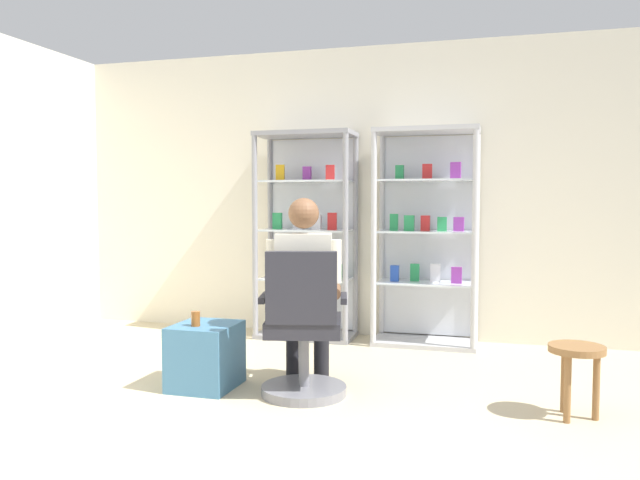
# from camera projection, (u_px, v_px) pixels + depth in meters

# --- Properties ---
(ground_plane) EXTENTS (7.20, 7.20, 0.00)m
(ground_plane) POSITION_uv_depth(u_px,v_px,m) (251.00, 457.00, 3.12)
(ground_plane) COLOR #C6B793
(back_wall) EXTENTS (6.00, 0.10, 2.70)m
(back_wall) POSITION_uv_depth(u_px,v_px,m) (371.00, 192.00, 5.91)
(back_wall) COLOR silver
(back_wall) RESTS_ON ground
(display_cabinet_left) EXTENTS (0.90, 0.45, 1.90)m
(display_cabinet_left) POSITION_uv_depth(u_px,v_px,m) (308.00, 234.00, 5.86)
(display_cabinet_left) COLOR gray
(display_cabinet_left) RESTS_ON ground
(display_cabinet_right) EXTENTS (0.90, 0.45, 1.90)m
(display_cabinet_right) POSITION_uv_depth(u_px,v_px,m) (427.00, 236.00, 5.56)
(display_cabinet_right) COLOR #B7B7BC
(display_cabinet_right) RESTS_ON ground
(office_chair) EXTENTS (0.62, 0.58, 0.96)m
(office_chair) POSITION_uv_depth(u_px,v_px,m) (303.00, 337.00, 4.04)
(office_chair) COLOR slate
(office_chair) RESTS_ON ground
(seated_shopkeeper) EXTENTS (0.55, 0.62, 1.29)m
(seated_shopkeeper) POSITION_uv_depth(u_px,v_px,m) (305.00, 285.00, 4.19)
(seated_shopkeeper) COLOR black
(seated_shopkeeper) RESTS_ON ground
(storage_crate) EXTENTS (0.41, 0.45, 0.43)m
(storage_crate) POSITION_uv_depth(u_px,v_px,m) (206.00, 356.00, 4.27)
(storage_crate) COLOR teal
(storage_crate) RESTS_ON ground
(tea_glass) EXTENTS (0.06, 0.06, 0.10)m
(tea_glass) POSITION_uv_depth(u_px,v_px,m) (196.00, 319.00, 4.19)
(tea_glass) COLOR brown
(tea_glass) RESTS_ON storage_crate
(wooden_stool) EXTENTS (0.32, 0.32, 0.43)m
(wooden_stool) POSITION_uv_depth(u_px,v_px,m) (576.00, 360.00, 3.66)
(wooden_stool) COLOR olive
(wooden_stool) RESTS_ON ground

